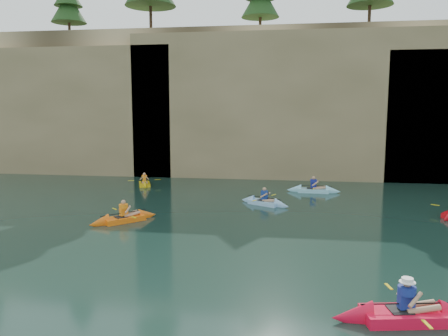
# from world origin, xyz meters

# --- Properties ---
(ground) EXTENTS (160.00, 160.00, 0.00)m
(ground) POSITION_xyz_m (0.00, 0.00, 0.00)
(ground) COLOR black
(ground) RESTS_ON ground
(cliff) EXTENTS (70.00, 16.00, 12.00)m
(cliff) POSITION_xyz_m (0.00, 30.00, 6.00)
(cliff) COLOR tan
(cliff) RESTS_ON ground
(cliff_slab_west) EXTENTS (26.00, 2.40, 10.56)m
(cliff_slab_west) POSITION_xyz_m (-20.00, 22.60, 5.28)
(cliff_slab_west) COLOR #94805A
(cliff_slab_west) RESTS_ON ground
(cliff_slab_center) EXTENTS (24.00, 2.40, 11.40)m
(cliff_slab_center) POSITION_xyz_m (2.00, 22.60, 5.70)
(cliff_slab_center) COLOR #94805A
(cliff_slab_center) RESTS_ON ground
(sea_cave_west) EXTENTS (4.50, 1.00, 4.00)m
(sea_cave_west) POSITION_xyz_m (-18.00, 21.95, 2.00)
(sea_cave_west) COLOR black
(sea_cave_west) RESTS_ON ground
(sea_cave_center) EXTENTS (3.50, 1.00, 3.20)m
(sea_cave_center) POSITION_xyz_m (-4.00, 21.95, 1.60)
(sea_cave_center) COLOR black
(sea_cave_center) RESTS_ON ground
(sea_cave_east) EXTENTS (5.00, 1.00, 4.50)m
(sea_cave_east) POSITION_xyz_m (10.00, 21.95, 2.25)
(sea_cave_east) COLOR black
(sea_cave_east) RESTS_ON ground
(main_kayaker) EXTENTS (3.90, 2.53, 1.42)m
(main_kayaker) POSITION_xyz_m (5.07, -0.31, 0.19)
(main_kayaker) COLOR red
(main_kayaker) RESTS_ON ground
(kayaker_orange) EXTENTS (2.95, 3.02, 1.31)m
(kayaker_orange) POSITION_xyz_m (-5.66, 8.06, 0.16)
(kayaker_orange) COLOR orange
(kayaker_orange) RESTS_ON ground
(kayaker_ltblue_near) EXTENTS (3.07, 2.17, 1.23)m
(kayaker_ltblue_near) POSITION_xyz_m (0.78, 12.74, 0.15)
(kayaker_ltblue_near) COLOR #8FC1F0
(kayaker_ltblue_near) RESTS_ON ground
(kayaker_yellow) EXTENTS (2.13, 2.84, 1.14)m
(kayaker_yellow) POSITION_xyz_m (-7.87, 17.67, 0.14)
(kayaker_yellow) COLOR gold
(kayaker_yellow) RESTS_ON ground
(kayaker_ltblue_mid) EXTENTS (3.44, 2.54, 1.30)m
(kayaker_ltblue_mid) POSITION_xyz_m (3.71, 16.86, 0.16)
(kayaker_ltblue_mid) COLOR #8CD2EB
(kayaker_ltblue_mid) RESTS_ON ground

